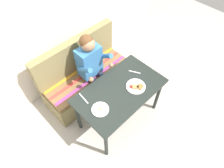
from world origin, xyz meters
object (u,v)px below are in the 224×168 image
(person, at_px, (93,65))
(plate_eggs, at_px, (100,109))
(knife, at_px, (84,98))
(fork, at_px, (135,72))
(couch, at_px, (86,77))
(table, at_px, (120,94))
(plate_breakfast, at_px, (136,86))

(person, height_order, plate_eggs, person)
(person, xyz_separation_m, knife, (-0.46, -0.36, -0.01))
(plate_eggs, height_order, fork, plate_eggs)
(couch, xyz_separation_m, person, (0.04, -0.17, 0.41))
(person, relative_size, fork, 7.13)
(fork, bearing_deg, couch, 90.43)
(fork, bearing_deg, table, 163.22)
(plate_breakfast, distance_m, plate_eggs, 0.58)
(table, relative_size, fork, 7.06)
(plate_eggs, bearing_deg, couch, 64.34)
(table, distance_m, plate_eggs, 0.40)
(plate_breakfast, bearing_deg, couch, 101.91)
(person, bearing_deg, plate_breakfast, -78.22)
(couch, relative_size, knife, 7.20)
(couch, bearing_deg, table, -90.00)
(fork, bearing_deg, plate_eggs, 160.52)
(table, relative_size, person, 0.99)
(plate_eggs, bearing_deg, table, 5.57)
(person, xyz_separation_m, plate_eggs, (-0.42, -0.63, -0.00))
(couch, height_order, plate_breakfast, couch)
(table, xyz_separation_m, plate_eggs, (-0.39, -0.04, 0.09))
(table, bearing_deg, couch, 90.00)
(couch, bearing_deg, person, -77.55)
(table, height_order, couch, couch)
(fork, xyz_separation_m, knife, (-0.80, 0.16, 0.00))
(plate_eggs, xyz_separation_m, fork, (0.76, 0.11, -0.01))
(table, xyz_separation_m, person, (0.04, 0.59, 0.09))
(table, distance_m, knife, 0.49)
(person, distance_m, knife, 0.58)
(table, bearing_deg, plate_eggs, -174.43)
(plate_eggs, bearing_deg, plate_breakfast, -7.67)
(plate_eggs, relative_size, fork, 1.26)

